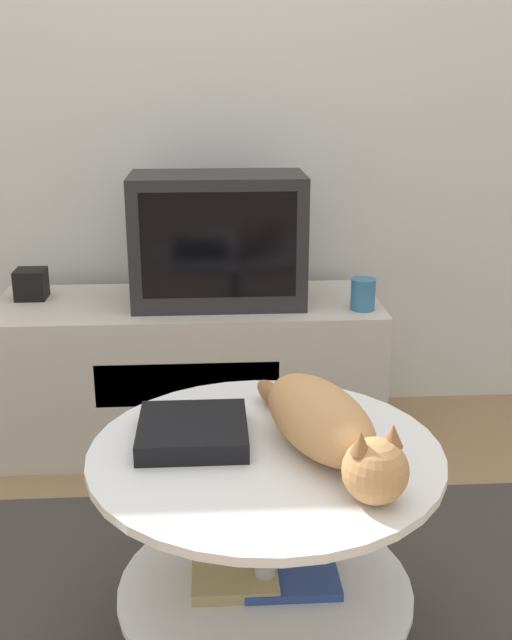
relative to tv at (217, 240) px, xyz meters
name	(u,v)px	position (x,y,z in m)	size (l,w,h in m)	color
ground_plane	(229,631)	(0.00, -0.94, -0.69)	(12.00, 12.00, 0.00)	#93704C
wall_back	(214,38)	(0.00, 0.32, 0.61)	(8.00, 0.05, 2.60)	silver
rug	(229,627)	(0.00, -0.94, -0.68)	(1.79, 1.10, 0.02)	#3D3833
tv_stand	(190,371)	(-0.10, 0.01, -0.45)	(1.24, 0.46, 0.49)	beige
tv	(217,240)	(0.00, 0.00, 0.00)	(0.54, 0.28, 0.41)	#232326
speaker	(31,284)	(-0.61, 0.08, -0.16)	(0.10, 0.10, 0.10)	black
mug	(363,294)	(0.45, -0.11, -0.16)	(0.08, 0.08, 0.10)	teal
coffee_table	(265,522)	(0.08, -1.01, -0.37)	(0.70, 0.70, 0.47)	#B2B2B7
dvd_box	(193,431)	(-0.06, -0.96, -0.18)	(0.22, 0.21, 0.04)	black
cat	(327,426)	(0.19, -1.05, -0.14)	(0.26, 0.52, 0.14)	tan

